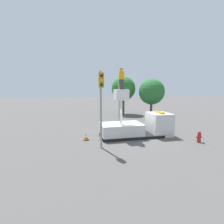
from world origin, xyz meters
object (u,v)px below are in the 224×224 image
(traffic_cone_rear, at_px, (86,137))
(fire_hydrant, at_px, (199,137))
(traffic_light_across, at_px, (120,94))
(worker, at_px, (121,79))
(bucket_truck, at_px, (137,127))
(tree_left_bg, at_px, (123,89))
(tree_right_bg, at_px, (152,92))
(traffic_light_pole, at_px, (101,94))

(traffic_cone_rear, bearing_deg, fire_hydrant, -16.06)
(traffic_light_across, xyz_separation_m, traffic_cone_rear, (-4.37, -5.63, -3.32))
(worker, bearing_deg, bucket_truck, 0.00)
(tree_left_bg, height_order, tree_right_bg, tree_left_bg)
(bucket_truck, height_order, traffic_light_across, traffic_light_across)
(tree_right_bg, bearing_deg, bucket_truck, -121.09)
(traffic_light_pole, bearing_deg, traffic_cone_rear, 112.94)
(bucket_truck, bearing_deg, traffic_light_pole, -146.17)
(traffic_light_across, bearing_deg, bucket_truck, -88.13)
(traffic_light_across, relative_size, tree_right_bg, 0.91)
(fire_hydrant, height_order, tree_right_bg, tree_right_bg)
(worker, xyz_separation_m, tree_left_bg, (3.83, 12.36, -0.98))
(traffic_cone_rear, relative_size, tree_left_bg, 0.09)
(bucket_truck, height_order, worker, worker)
(worker, distance_m, traffic_light_pole, 3.42)
(worker, relative_size, traffic_light_across, 0.35)
(traffic_light_pole, height_order, traffic_cone_rear, traffic_light_pole)
(traffic_light_pole, bearing_deg, bucket_truck, 33.83)
(tree_left_bg, bearing_deg, worker, -107.22)
(traffic_cone_rear, distance_m, tree_right_bg, 15.04)
(traffic_cone_rear, bearing_deg, worker, 3.96)
(traffic_light_across, bearing_deg, tree_left_bg, 70.19)
(worker, bearing_deg, tree_right_bg, 52.98)
(traffic_light_pole, distance_m, tree_right_bg, 15.68)
(tree_right_bg, bearing_deg, traffic_light_pole, -127.84)
(bucket_truck, xyz_separation_m, fire_hydrant, (4.20, -2.73, -0.43))
(tree_left_bg, bearing_deg, bucket_truck, -100.66)
(worker, xyz_separation_m, traffic_light_across, (1.33, 5.42, -1.46))
(bucket_truck, distance_m, tree_right_bg, 11.95)
(bucket_truck, xyz_separation_m, traffic_cone_rear, (-4.55, -0.21, -0.60))
(traffic_light_pole, distance_m, fire_hydrant, 8.55)
(tree_right_bg, bearing_deg, traffic_light_across, -143.69)
(worker, bearing_deg, traffic_light_pole, -131.04)
(fire_hydrant, distance_m, tree_right_bg, 13.20)
(worker, distance_m, tree_right_bg, 12.55)
(traffic_light_across, distance_m, tree_left_bg, 7.40)
(traffic_light_across, bearing_deg, worker, -103.79)
(bucket_truck, height_order, tree_right_bg, tree_right_bg)
(worker, height_order, traffic_light_across, worker)
(fire_hydrant, bearing_deg, traffic_cone_rear, 163.94)
(traffic_cone_rear, distance_m, tree_left_bg, 14.82)
(bucket_truck, relative_size, traffic_cone_rear, 11.28)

